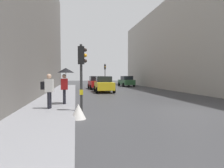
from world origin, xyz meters
name	(u,v)px	position (x,y,z in m)	size (l,w,h in m)	color
ground_plane	(189,111)	(0.00, 0.00, 0.00)	(120.00, 120.00, 0.00)	#38383A
sidewalk_kerb	(57,99)	(-7.16, 6.00, 0.08)	(2.75, 40.00, 0.16)	gray
building_facade_right	(204,47)	(11.79, 14.79, 5.84)	(12.00, 35.19, 11.68)	#B2ADA3
traffic_light_near_left	(82,66)	(-5.46, 0.37, 2.30)	(0.44, 0.26, 3.33)	#2D2D2D
traffic_light_far_median	(105,71)	(-0.92, 22.48, 2.62)	(0.25, 0.43, 3.80)	#2D2D2D
car_red_sedan	(96,83)	(-2.98, 17.25, 0.88)	(2.15, 4.27, 1.76)	red
car_yellow_taxi	(104,84)	(-2.68, 11.99, 0.88)	(2.08, 4.23, 1.76)	yellow
car_green_estate	(126,81)	(2.74, 22.40, 0.88)	(2.17, 4.28, 1.76)	#2D6038
pedestrian_with_umbrella	(65,76)	(-6.35, 2.75, 1.84)	(1.00, 1.00, 2.14)	black
pedestrian_with_black_backpack	(48,89)	(-7.13, 1.30, 1.16)	(0.63, 0.37, 1.77)	black
warning_sign_triangle	(78,111)	(-5.65, -0.70, 0.33)	(0.64, 0.64, 0.65)	silver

